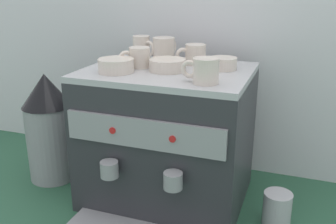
% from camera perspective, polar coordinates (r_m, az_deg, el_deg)
% --- Properties ---
extents(ground_plane, '(4.00, 4.00, 0.00)m').
position_cam_1_polar(ground_plane, '(1.46, 0.00, -12.02)').
color(ground_plane, '#28563D').
extents(tiled_backsplash_wall, '(2.80, 0.03, 1.05)m').
position_cam_1_polar(tiled_backsplash_wall, '(1.57, 4.02, 10.75)').
color(tiled_backsplash_wall, silver).
rests_on(tiled_backsplash_wall, ground_plane).
extents(espresso_machine, '(0.54, 0.53, 0.47)m').
position_cam_1_polar(espresso_machine, '(1.35, -0.06, -3.59)').
color(espresso_machine, '#2D2D33').
rests_on(espresso_machine, ground_plane).
extents(ceramic_cup_0, '(0.11, 0.07, 0.07)m').
position_cam_1_polar(ceramic_cup_0, '(1.10, 5.38, 6.07)').
color(ceramic_cup_0, beige).
rests_on(ceramic_cup_0, espresso_machine).
extents(ceramic_cup_1, '(0.10, 0.08, 0.07)m').
position_cam_1_polar(ceramic_cup_1, '(1.35, 3.91, 8.44)').
color(ceramic_cup_1, beige).
rests_on(ceramic_cup_1, espresso_machine).
extents(ceramic_cup_2, '(0.10, 0.07, 0.08)m').
position_cam_1_polar(ceramic_cup_2, '(1.46, -3.83, 9.50)').
color(ceramic_cup_2, beige).
rests_on(ceramic_cup_2, espresso_machine).
extents(ceramic_cup_3, '(0.10, 0.08, 0.07)m').
position_cam_1_polar(ceramic_cup_3, '(1.30, -4.36, 8.01)').
color(ceramic_cup_3, beige).
rests_on(ceramic_cup_3, espresso_machine).
extents(ceramic_cup_4, '(0.08, 0.12, 0.08)m').
position_cam_1_polar(ceramic_cup_4, '(1.43, -0.51, 9.31)').
color(ceramic_cup_4, beige).
rests_on(ceramic_cup_4, espresso_machine).
extents(ceramic_bowl_0, '(0.09, 0.09, 0.04)m').
position_cam_1_polar(ceramic_bowl_0, '(1.29, 8.08, 7.05)').
color(ceramic_bowl_0, beige).
rests_on(ceramic_bowl_0, espresso_machine).
extents(ceramic_bowl_1, '(0.12, 0.12, 0.04)m').
position_cam_1_polar(ceramic_bowl_1, '(1.25, -0.08, 6.88)').
color(ceramic_bowl_1, beige).
rests_on(ceramic_bowl_1, espresso_machine).
extents(ceramic_bowl_2, '(0.11, 0.11, 0.04)m').
position_cam_1_polar(ceramic_bowl_2, '(1.24, -7.66, 6.75)').
color(ceramic_bowl_2, beige).
rests_on(ceramic_bowl_2, espresso_machine).
extents(coffee_grinder, '(0.19, 0.19, 0.42)m').
position_cam_1_polar(coffee_grinder, '(1.56, -17.06, -2.08)').
color(coffee_grinder, '#939399').
rests_on(coffee_grinder, ground_plane).
extents(milk_pitcher, '(0.09, 0.09, 0.11)m').
position_cam_1_polar(milk_pitcher, '(1.32, 15.72, -13.59)').
color(milk_pitcher, '#B7B7BC').
rests_on(milk_pitcher, ground_plane).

